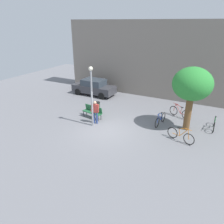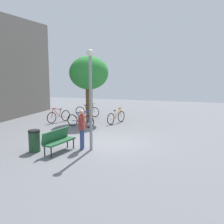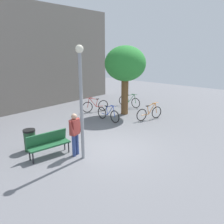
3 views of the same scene
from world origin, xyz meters
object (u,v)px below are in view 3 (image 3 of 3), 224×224
(bicycle_orange, at_px, (149,113))
(bicycle_red, at_px, (95,106))
(park_bench, at_px, (48,142))
(bicycle_green, at_px, (129,102))
(trash_bin, at_px, (30,140))
(person_by_lamppost, at_px, (75,132))
(plaza_tree, at_px, (125,65))
(bicycle_blue, at_px, (108,114))
(lamppost, at_px, (81,93))

(bicycle_orange, relative_size, bicycle_red, 1.03)
(bicycle_orange, distance_m, bicycle_red, 3.70)
(park_bench, relative_size, bicycle_orange, 0.96)
(bicycle_green, height_order, trash_bin, bicycle_green)
(person_by_lamppost, xyz_separation_m, bicycle_orange, (5.84, 0.29, -0.58))
(person_by_lamppost, distance_m, trash_bin, 2.01)
(plaza_tree, bearing_deg, bicycle_red, 114.59)
(park_bench, xyz_separation_m, plaza_tree, (6.56, 1.36, 2.52))
(bicycle_blue, bearing_deg, park_bench, -166.04)
(bicycle_blue, height_order, bicycle_orange, same)
(plaza_tree, bearing_deg, bicycle_blue, -174.67)
(bicycle_blue, distance_m, trash_bin, 5.03)
(lamppost, xyz_separation_m, bicycle_blue, (4.10, 2.35, -2.12))
(lamppost, bearing_deg, plaza_tree, 23.26)
(bicycle_orange, xyz_separation_m, trash_bin, (-6.75, 1.43, 0.06))
(bicycle_blue, height_order, bicycle_red, same)
(lamppost, bearing_deg, trash_bin, 113.81)
(bicycle_blue, bearing_deg, bicycle_orange, -43.99)
(person_by_lamppost, xyz_separation_m, plaza_tree, (5.86, 2.11, 2.10))
(bicycle_blue, distance_m, bicycle_green, 3.55)
(bicycle_green, bearing_deg, lamppost, -155.87)
(trash_bin, bearing_deg, bicycle_green, 8.42)
(bicycle_orange, height_order, trash_bin, bicycle_orange)
(bicycle_red, bearing_deg, bicycle_blue, -115.46)
(trash_bin, bearing_deg, bicycle_blue, 2.67)
(bicycle_blue, bearing_deg, lamppost, -150.19)
(bicycle_green, bearing_deg, park_bench, -164.94)
(park_bench, relative_size, bicycle_blue, 0.92)
(park_bench, relative_size, trash_bin, 1.87)
(person_by_lamppost, height_order, park_bench, person_by_lamppost)
(plaza_tree, height_order, bicycle_orange, plaza_tree)
(lamppost, distance_m, bicycle_green, 8.49)
(bicycle_blue, bearing_deg, bicycle_red, 64.54)
(lamppost, height_order, bicycle_green, lamppost)
(trash_bin, bearing_deg, lamppost, -66.19)
(lamppost, height_order, person_by_lamppost, lamppost)
(person_by_lamppost, bearing_deg, bicycle_orange, 2.82)
(bicycle_blue, relative_size, bicycle_orange, 1.05)
(bicycle_blue, distance_m, bicycle_red, 2.15)
(bicycle_orange, relative_size, trash_bin, 1.94)
(bicycle_orange, bearing_deg, trash_bin, 168.04)
(bicycle_orange, height_order, bicycle_green, same)
(park_bench, bearing_deg, bicycle_red, 28.69)
(park_bench, height_order, bicycle_red, bicycle_red)
(lamppost, relative_size, bicycle_orange, 2.39)
(plaza_tree, height_order, bicycle_red, plaza_tree)
(park_bench, height_order, plaza_tree, plaza_tree)
(park_bench, height_order, bicycle_blue, bicycle_blue)
(park_bench, bearing_deg, lamppost, -57.91)
(plaza_tree, relative_size, trash_bin, 4.71)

